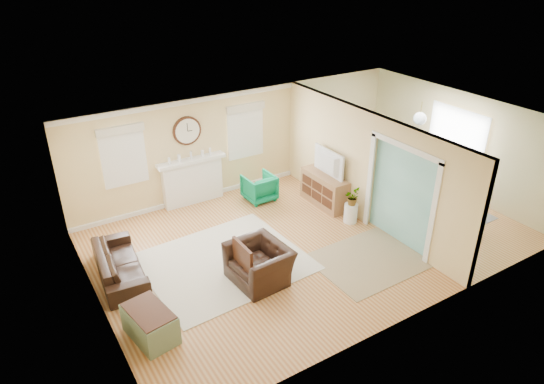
# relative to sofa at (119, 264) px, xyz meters

# --- Properties ---
(floor) EXTENTS (9.00, 9.00, 0.00)m
(floor) POSITION_rel_sofa_xyz_m (3.95, -0.79, -0.29)
(floor) COLOR #A05A2A
(floor) RESTS_ON ground
(wall_back) EXTENTS (9.00, 0.02, 2.60)m
(wall_back) POSITION_rel_sofa_xyz_m (3.95, 2.21, 1.01)
(wall_back) COLOR #DDC180
(wall_back) RESTS_ON ground
(wall_front) EXTENTS (9.00, 0.02, 2.60)m
(wall_front) POSITION_rel_sofa_xyz_m (3.95, -3.79, 1.01)
(wall_front) COLOR #DDC180
(wall_front) RESTS_ON ground
(wall_left) EXTENTS (0.02, 6.00, 2.60)m
(wall_left) POSITION_rel_sofa_xyz_m (-0.55, -0.79, 1.01)
(wall_left) COLOR #DDC180
(wall_left) RESTS_ON ground
(wall_right) EXTENTS (0.02, 6.00, 2.60)m
(wall_right) POSITION_rel_sofa_xyz_m (8.45, -0.79, 1.01)
(wall_right) COLOR #DDC180
(wall_right) RESTS_ON ground
(ceiling) EXTENTS (9.00, 6.00, 0.02)m
(ceiling) POSITION_rel_sofa_xyz_m (3.95, -0.79, 2.31)
(ceiling) COLOR white
(ceiling) RESTS_ON wall_back
(partition) EXTENTS (0.17, 6.00, 2.60)m
(partition) POSITION_rel_sofa_xyz_m (5.46, -0.51, 1.07)
(partition) COLOR #DDC180
(partition) RESTS_ON ground
(fireplace) EXTENTS (1.70, 0.30, 1.17)m
(fireplace) POSITION_rel_sofa_xyz_m (2.45, 2.09, 0.31)
(fireplace) COLOR white
(fireplace) RESTS_ON ground
(wall_clock) EXTENTS (0.70, 0.07, 0.70)m
(wall_clock) POSITION_rel_sofa_xyz_m (2.45, 2.18, 1.56)
(wall_clock) COLOR #462010
(wall_clock) RESTS_ON wall_back
(window_left) EXTENTS (1.05, 0.13, 1.42)m
(window_left) POSITION_rel_sofa_xyz_m (0.90, 2.17, 1.37)
(window_left) COLOR white
(window_left) RESTS_ON wall_back
(window_right) EXTENTS (1.05, 0.13, 1.42)m
(window_right) POSITION_rel_sofa_xyz_m (4.00, 2.17, 1.37)
(window_right) COLOR white
(window_right) RESTS_ON wall_back
(french_doors) EXTENTS (0.06, 1.70, 2.20)m
(french_doors) POSITION_rel_sofa_xyz_m (8.40, -0.79, 0.81)
(french_doors) COLOR white
(french_doors) RESTS_ON ground
(pendant) EXTENTS (0.30, 0.30, 0.55)m
(pendant) POSITION_rel_sofa_xyz_m (6.95, -0.79, 1.91)
(pendant) COLOR gold
(pendant) RESTS_ON ceiling
(rug_cream) EXTENTS (3.23, 2.84, 0.02)m
(rug_cream) POSITION_rel_sofa_xyz_m (1.91, -0.65, -0.28)
(rug_cream) COLOR beige
(rug_cream) RESTS_ON floor
(rug_jute) EXTENTS (2.15, 1.77, 0.01)m
(rug_jute) POSITION_rel_sofa_xyz_m (4.42, -2.14, -0.28)
(rug_jute) COLOR #988961
(rug_jute) RESTS_ON floor
(rug_grey) EXTENTS (2.28, 2.85, 0.01)m
(rug_grey) POSITION_rel_sofa_xyz_m (7.05, -1.04, -0.28)
(rug_grey) COLOR slate
(rug_grey) RESTS_ON floor
(sofa) EXTENTS (0.95, 2.02, 0.57)m
(sofa) POSITION_rel_sofa_xyz_m (0.00, 0.00, 0.00)
(sofa) COLOR black
(sofa) RESTS_ON floor
(eames_chair) EXTENTS (1.06, 1.19, 0.73)m
(eames_chair) POSITION_rel_sofa_xyz_m (2.23, -1.51, 0.08)
(eames_chair) COLOR black
(eames_chair) RESTS_ON floor
(green_chair) EXTENTS (0.73, 0.75, 0.67)m
(green_chair) POSITION_rel_sofa_xyz_m (3.90, 1.34, 0.05)
(green_chair) COLOR #006C3E
(green_chair) RESTS_ON floor
(trunk) EXTENTS (0.72, 1.02, 0.54)m
(trunk) POSITION_rel_sofa_xyz_m (-0.05, -1.89, -0.02)
(trunk) COLOR gray
(trunk) RESTS_ON floor
(credenza) EXTENTS (0.47, 1.38, 0.80)m
(credenza) POSITION_rel_sofa_xyz_m (5.14, 0.29, 0.11)
(credenza) COLOR olive
(credenza) RESTS_ON floor
(tv) EXTENTS (0.16, 1.09, 0.63)m
(tv) POSITION_rel_sofa_xyz_m (5.12, 0.29, 0.83)
(tv) COLOR black
(tv) RESTS_ON credenza
(garden_stool) EXTENTS (0.31, 0.31, 0.46)m
(garden_stool) POSITION_rel_sofa_xyz_m (5.13, -0.73, -0.06)
(garden_stool) COLOR white
(garden_stool) RESTS_ON floor
(potted_plant) EXTENTS (0.47, 0.47, 0.39)m
(potted_plant) POSITION_rel_sofa_xyz_m (5.13, -0.73, 0.37)
(potted_plant) COLOR #337F33
(potted_plant) RESTS_ON garden_stool
(dining_table) EXTENTS (1.53, 2.18, 0.70)m
(dining_table) POSITION_rel_sofa_xyz_m (7.05, -1.04, 0.06)
(dining_table) COLOR #462010
(dining_table) RESTS_ON floor
(dining_chair_n) EXTENTS (0.47, 0.47, 1.04)m
(dining_chair_n) POSITION_rel_sofa_xyz_m (7.09, 0.15, 0.33)
(dining_chair_n) COLOR slate
(dining_chair_n) RESTS_ON floor
(dining_chair_s) EXTENTS (0.51, 0.51, 1.04)m
(dining_chair_s) POSITION_rel_sofa_xyz_m (7.09, -2.13, 0.33)
(dining_chair_s) COLOR slate
(dining_chair_s) RESTS_ON floor
(dining_chair_w) EXTENTS (0.41, 0.41, 0.86)m
(dining_chair_w) POSITION_rel_sofa_xyz_m (6.39, -1.10, 0.22)
(dining_chair_w) COLOR white
(dining_chair_w) RESTS_ON floor
(dining_chair_e) EXTENTS (0.46, 0.46, 0.86)m
(dining_chair_e) POSITION_rel_sofa_xyz_m (7.71, -1.12, 0.22)
(dining_chair_e) COLOR slate
(dining_chair_e) RESTS_ON floor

